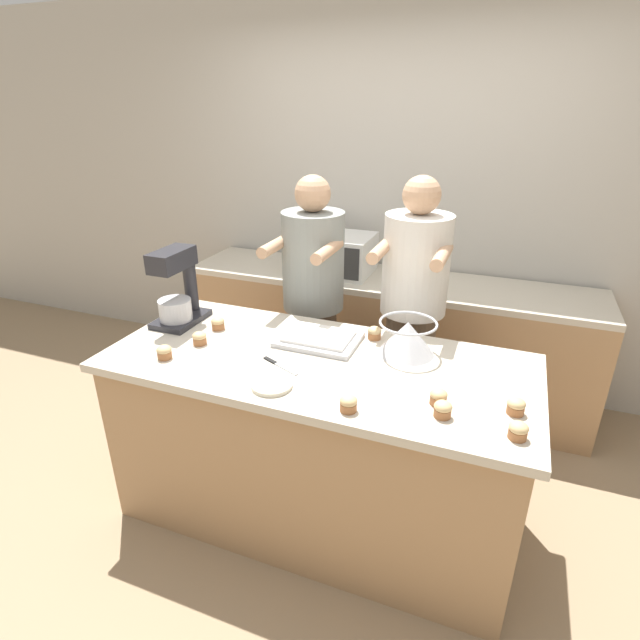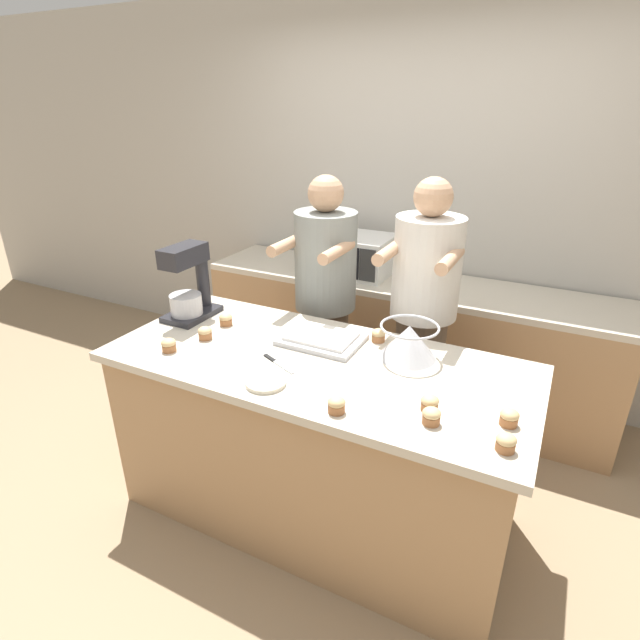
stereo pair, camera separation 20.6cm
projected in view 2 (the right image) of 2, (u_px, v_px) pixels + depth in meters
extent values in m
plane|color=#937A5B|center=(316.00, 509.00, 2.66)|extent=(16.00, 16.00, 0.00)
cube|color=#B2ADA3|center=(425.00, 202.00, 3.45)|extent=(10.00, 0.06, 2.70)
cube|color=#A87F56|center=(316.00, 443.00, 2.48)|extent=(1.88, 0.81, 0.87)
cube|color=beige|center=(316.00, 363.00, 2.30)|extent=(1.96, 0.86, 0.04)
cube|color=#A87F56|center=(400.00, 342.00, 3.54)|extent=(2.80, 0.60, 0.84)
cube|color=beige|center=(404.00, 283.00, 3.36)|extent=(2.80, 0.60, 0.04)
cylinder|color=brown|center=(325.00, 369.00, 3.18)|extent=(0.28, 0.28, 0.85)
cylinder|color=gray|center=(326.00, 261.00, 2.89)|extent=(0.36, 0.36, 0.57)
sphere|color=tan|center=(326.00, 193.00, 2.73)|extent=(0.20, 0.20, 0.20)
cylinder|color=tan|center=(287.00, 244.00, 2.76)|extent=(0.06, 0.34, 0.06)
cylinder|color=tan|center=(337.00, 251.00, 2.63)|extent=(0.06, 0.34, 0.06)
cylinder|color=brown|center=(416.00, 387.00, 2.91)|extent=(0.28, 0.28, 0.92)
cylinder|color=silver|center=(427.00, 268.00, 2.62)|extent=(0.36, 0.36, 0.54)
sphere|color=tan|center=(433.00, 197.00, 2.47)|extent=(0.20, 0.20, 0.20)
cylinder|color=tan|center=(390.00, 252.00, 2.50)|extent=(0.06, 0.34, 0.06)
cylinder|color=tan|center=(450.00, 260.00, 2.37)|extent=(0.06, 0.34, 0.06)
cube|color=#232328|center=(192.00, 314.00, 2.74)|extent=(0.20, 0.30, 0.03)
cylinder|color=#232328|center=(203.00, 282.00, 2.77)|extent=(0.07, 0.07, 0.27)
cube|color=#232328|center=(184.00, 255.00, 2.59)|extent=(0.13, 0.26, 0.10)
cylinder|color=#BCBCC1|center=(186.00, 304.00, 2.68)|extent=(0.17, 0.17, 0.11)
cone|color=#BCBCC1|center=(409.00, 342.00, 2.28)|extent=(0.26, 0.26, 0.16)
torus|color=#BCBCC1|center=(410.00, 327.00, 2.25)|extent=(0.27, 0.27, 0.01)
cube|color=#BCBCC1|center=(322.00, 340.00, 2.45)|extent=(0.39, 0.28, 0.02)
cube|color=white|center=(322.00, 336.00, 2.44)|extent=(0.32, 0.23, 0.02)
cube|color=silver|center=(352.00, 254.00, 3.46)|extent=(0.55, 0.39, 0.27)
cube|color=black|center=(333.00, 260.00, 3.32)|extent=(0.37, 0.01, 0.21)
cube|color=#2D2D2D|center=(367.00, 266.00, 3.22)|extent=(0.11, 0.01, 0.21)
cylinder|color=beige|center=(266.00, 382.00, 2.09)|extent=(0.17, 0.17, 0.02)
cube|color=#BCBCC1|center=(283.00, 367.00, 2.22)|extent=(0.14, 0.07, 0.01)
cube|color=black|center=(270.00, 358.00, 2.29)|extent=(0.08, 0.05, 0.01)
cylinder|color=#9E6038|center=(505.00, 446.00, 1.69)|extent=(0.07, 0.07, 0.03)
ellipsoid|color=tan|center=(506.00, 439.00, 1.68)|extent=(0.07, 0.07, 0.04)
cylinder|color=#9E6038|center=(205.00, 336.00, 2.48)|extent=(0.07, 0.07, 0.03)
ellipsoid|color=tan|center=(205.00, 331.00, 2.47)|extent=(0.07, 0.07, 0.04)
cylinder|color=#9E6038|center=(509.00, 421.00, 1.82)|extent=(0.07, 0.07, 0.03)
ellipsoid|color=tan|center=(510.00, 414.00, 1.81)|extent=(0.07, 0.07, 0.04)
cylinder|color=#9E6038|center=(169.00, 348.00, 2.36)|extent=(0.07, 0.07, 0.03)
ellipsoid|color=tan|center=(168.00, 343.00, 2.35)|extent=(0.07, 0.07, 0.04)
cylinder|color=#9E6038|center=(378.00, 338.00, 2.45)|extent=(0.07, 0.07, 0.03)
ellipsoid|color=tan|center=(379.00, 333.00, 2.44)|extent=(0.07, 0.07, 0.04)
cylinder|color=#9E6038|center=(431.00, 419.00, 1.83)|extent=(0.07, 0.07, 0.03)
ellipsoid|color=tan|center=(432.00, 413.00, 1.82)|extent=(0.07, 0.07, 0.04)
cylinder|color=#9E6038|center=(429.00, 406.00, 1.91)|extent=(0.07, 0.07, 0.03)
ellipsoid|color=tan|center=(430.00, 400.00, 1.90)|extent=(0.07, 0.07, 0.04)
cylinder|color=#9E6038|center=(226.00, 322.00, 2.63)|extent=(0.07, 0.07, 0.03)
ellipsoid|color=tan|center=(226.00, 317.00, 2.62)|extent=(0.07, 0.07, 0.04)
cylinder|color=#9E6038|center=(336.00, 408.00, 1.90)|extent=(0.07, 0.07, 0.03)
ellipsoid|color=tan|center=(337.00, 402.00, 1.89)|extent=(0.07, 0.07, 0.04)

